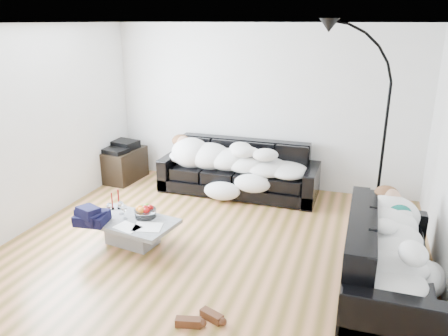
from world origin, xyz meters
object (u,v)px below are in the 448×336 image
(av_cabinet, at_px, (123,164))
(stereo, at_px, (121,146))
(candle_left, at_px, (112,201))
(coffee_table, at_px, (132,232))
(wine_glass_a, at_px, (121,208))
(floor_lamp, at_px, (384,140))
(shoes, at_px, (199,319))
(sleeper_right, at_px, (392,236))
(fruit_bowl, at_px, (145,211))
(sofa_back, at_px, (239,169))
(wine_glass_c, at_px, (124,212))
(candle_right, at_px, (119,199))
(sleeper_back, at_px, (238,156))
(wine_glass_b, at_px, (110,210))
(sofa_right, at_px, (390,256))

(av_cabinet, bearing_deg, stereo, 0.00)
(candle_left, bearing_deg, coffee_table, -28.11)
(wine_glass_a, bearing_deg, floor_lamp, 25.70)
(candle_left, distance_m, floor_lamp, 3.59)
(candle_left, relative_size, shoes, 0.57)
(shoes, relative_size, floor_lamp, 0.17)
(sleeper_right, relative_size, stereo, 3.85)
(fruit_bowl, xyz_separation_m, stereo, (-1.44, 1.85, 0.21))
(sofa_back, bearing_deg, candle_left, -122.09)
(wine_glass_c, relative_size, stereo, 0.42)
(candle_right, height_order, av_cabinet, candle_right)
(sleeper_back, height_order, sleeper_right, sleeper_back)
(wine_glass_b, bearing_deg, candle_right, 91.85)
(sleeper_back, height_order, candle_right, sleeper_back)
(wine_glass_b, distance_m, shoes, 2.06)
(coffee_table, distance_m, wine_glass_b, 0.40)
(wine_glass_c, bearing_deg, coffee_table, -4.05)
(wine_glass_c, height_order, candle_left, candle_left)
(wine_glass_b, height_order, candle_right, candle_right)
(sleeper_back, distance_m, candle_right, 2.05)
(sleeper_right, height_order, fruit_bowl, sleeper_right)
(wine_glass_c, bearing_deg, wine_glass_b, 175.89)
(coffee_table, relative_size, floor_lamp, 0.46)
(candle_right, bearing_deg, sofa_back, 58.94)
(sleeper_back, distance_m, av_cabinet, 2.10)
(floor_lamp, bearing_deg, sleeper_back, 172.44)
(stereo, bearing_deg, sleeper_back, 11.04)
(floor_lamp, bearing_deg, candle_left, -153.53)
(candle_right, height_order, floor_lamp, floor_lamp)
(fruit_bowl, bearing_deg, candle_left, 172.45)
(candle_right, distance_m, stereo, 2.01)
(wine_glass_c, bearing_deg, av_cabinet, 121.66)
(sofa_right, bearing_deg, floor_lamp, 4.12)
(sofa_right, relative_size, wine_glass_a, 11.41)
(sofa_right, height_order, wine_glass_c, sofa_right)
(stereo, relative_size, floor_lamp, 0.19)
(sleeper_back, relative_size, shoes, 5.31)
(sleeper_back, bearing_deg, sleeper_right, -43.07)
(sleeper_right, xyz_separation_m, floor_lamp, (-0.12, 1.65, 0.54))
(coffee_table, bearing_deg, candle_left, 151.89)
(wine_glass_a, relative_size, stereo, 0.39)
(wine_glass_c, height_order, stereo, stereo)
(sleeper_back, height_order, stereo, sleeper_back)
(candle_right, relative_size, stereo, 0.61)
(sofa_back, distance_m, shoes, 3.26)
(coffee_table, distance_m, candle_right, 0.50)
(wine_glass_b, height_order, candle_left, candle_left)
(av_cabinet, bearing_deg, sleeper_back, 4.67)
(candle_left, height_order, floor_lamp, floor_lamp)
(fruit_bowl, height_order, stereo, stereo)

